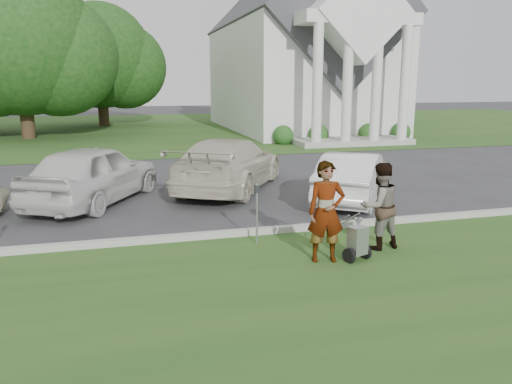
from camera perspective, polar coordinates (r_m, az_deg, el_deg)
name	(u,v)px	position (r m, az deg, el deg)	size (l,w,h in m)	color
ground	(267,242)	(10.39, 1.22, -5.78)	(120.00, 120.00, 0.00)	#333335
grass_strip	(322,303)	(7.76, 7.60, -12.44)	(80.00, 7.00, 0.01)	#244D1A
church_lawn	(161,128)	(36.72, -10.77, 7.23)	(80.00, 30.00, 0.01)	#244D1A
curb	(260,231)	(10.88, 0.41, -4.52)	(80.00, 0.18, 0.15)	#9E9E93
church	(299,40)	(34.75, 4.99, 16.91)	(9.19, 19.00, 24.10)	white
tree_left	(20,48)	(31.94, -25.37, 14.69)	(10.63, 8.40, 9.71)	#332316
tree_back	(100,61)	(39.50, -17.40, 14.11)	(9.61, 7.60, 8.89)	#332316
striping_cart	(357,241)	(9.43, 11.49, -5.53)	(0.69, 1.03, 0.89)	black
person_left	(326,213)	(9.16, 8.02, -2.36)	(0.68, 0.45, 1.86)	#999999
person_right	(380,207)	(10.08, 13.93, -1.64)	(0.84, 0.65, 1.72)	#999999
parking_meter_near	(257,207)	(10.04, 0.11, -1.69)	(0.09, 0.08, 1.27)	#989BA1
car_b	(93,174)	(14.23, -18.11, 2.01)	(1.93, 4.80, 1.64)	silver
car_c	(229,164)	(15.28, -3.10, 3.22)	(2.23, 5.49, 1.59)	beige
car_d	(353,177)	(14.06, 11.03, 1.72)	(1.45, 4.15, 1.37)	silver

